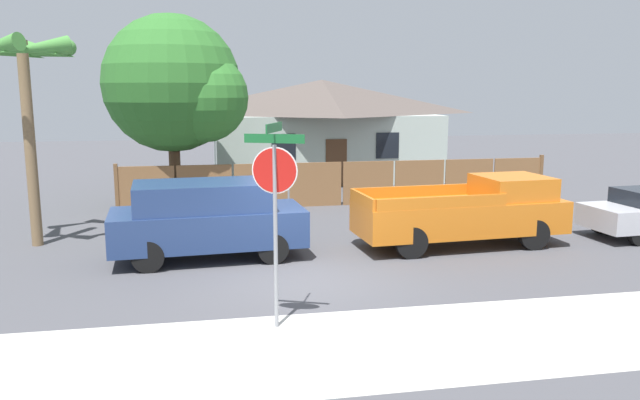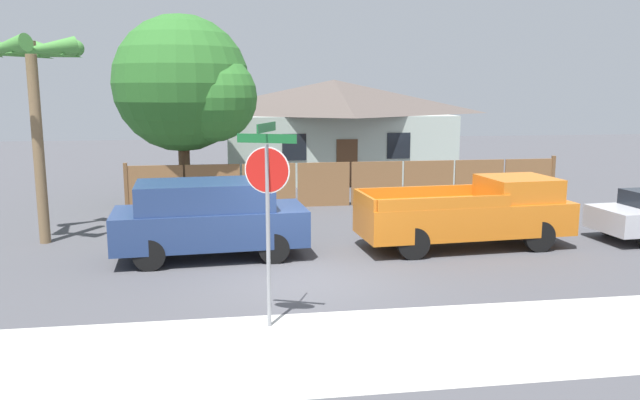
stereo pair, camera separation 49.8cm
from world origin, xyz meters
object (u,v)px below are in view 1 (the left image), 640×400
(red_suv, at_px, (207,218))
(stop_sign, at_px, (275,189))
(orange_pickup, at_px, (467,212))
(oak_tree, at_px, (178,87))
(palm_tree, at_px, (24,67))
(house, at_px, (322,127))

(red_suv, height_order, stop_sign, stop_sign)
(red_suv, distance_m, stop_sign, 5.06)
(orange_pickup, bearing_deg, stop_sign, -143.32)
(oak_tree, xyz_separation_m, red_suv, (0.80, -7.45, -3.14))
(red_suv, relative_size, orange_pickup, 0.85)
(oak_tree, height_order, stop_sign, oak_tree)
(palm_tree, bearing_deg, house, 49.82)
(orange_pickup, bearing_deg, red_suv, 176.36)
(palm_tree, bearing_deg, orange_pickup, -10.87)
(house, bearing_deg, red_suv, -111.62)
(red_suv, bearing_deg, house, 64.60)
(oak_tree, relative_size, red_suv, 1.41)
(oak_tree, xyz_separation_m, orange_pickup, (7.48, -7.43, -3.24))
(house, distance_m, oak_tree, 9.13)
(orange_pickup, distance_m, stop_sign, 7.48)
(palm_tree, relative_size, orange_pickup, 0.97)
(house, distance_m, palm_tree, 15.46)
(house, relative_size, oak_tree, 1.62)
(oak_tree, bearing_deg, orange_pickup, -44.83)
(oak_tree, bearing_deg, stop_sign, -81.13)
(stop_sign, bearing_deg, red_suv, 125.25)
(house, xyz_separation_m, orange_pickup, (1.20, -13.81, -1.43))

